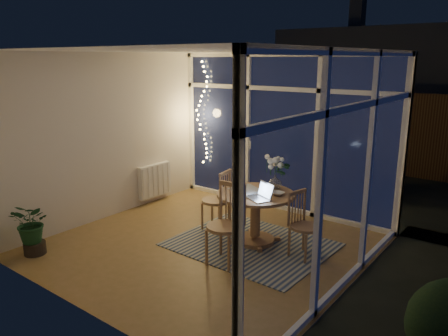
{
  "coord_description": "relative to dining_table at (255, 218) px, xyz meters",
  "views": [
    {
      "loc": [
        3.58,
        -4.28,
        2.51
      ],
      "look_at": [
        0.11,
        0.25,
        1.07
      ],
      "focal_mm": 35.0,
      "sensor_mm": 36.0,
      "label": 1
    }
  ],
  "objects": [
    {
      "name": "floor",
      "position": [
        -0.48,
        -0.48,
        -0.36
      ],
      "size": [
        4.0,
        4.0,
        0.0
      ],
      "primitive_type": "plane",
      "color": "olive",
      "rests_on": "ground"
    },
    {
      "name": "ceiling",
      "position": [
        -0.48,
        -0.48,
        2.24
      ],
      "size": [
        4.0,
        4.0,
        0.0
      ],
      "primitive_type": "plane",
      "color": "white",
      "rests_on": "wall_back"
    },
    {
      "name": "wall_back",
      "position": [
        -0.48,
        1.52,
        0.94
      ],
      "size": [
        4.0,
        0.04,
        2.6
      ],
      "primitive_type": "cube",
      "color": "white",
      "rests_on": "floor"
    },
    {
      "name": "wall_front",
      "position": [
        -0.48,
        -2.48,
        0.94
      ],
      "size": [
        4.0,
        0.04,
        2.6
      ],
      "primitive_type": "cube",
      "color": "white",
      "rests_on": "floor"
    },
    {
      "name": "wall_left",
      "position": [
        -2.48,
        -0.48,
        0.94
      ],
      "size": [
        0.04,
        4.0,
        2.6
      ],
      "primitive_type": "cube",
      "color": "white",
      "rests_on": "floor"
    },
    {
      "name": "wall_right",
      "position": [
        1.52,
        -0.48,
        0.94
      ],
      "size": [
        0.04,
        4.0,
        2.6
      ],
      "primitive_type": "cube",
      "color": "white",
      "rests_on": "floor"
    },
    {
      "name": "window_wall_back",
      "position": [
        -0.48,
        1.48,
        0.94
      ],
      "size": [
        4.0,
        0.1,
        2.6
      ],
      "primitive_type": "cube",
      "color": "white",
      "rests_on": "floor"
    },
    {
      "name": "window_wall_right",
      "position": [
        1.48,
        -0.48,
        0.94
      ],
      "size": [
        0.1,
        4.0,
        2.6
      ],
      "primitive_type": "cube",
      "color": "white",
      "rests_on": "floor"
    },
    {
      "name": "radiator",
      "position": [
        -2.42,
        0.42,
        0.04
      ],
      "size": [
        0.1,
        0.7,
        0.58
      ],
      "primitive_type": "cube",
      "color": "white",
      "rests_on": "wall_left"
    },
    {
      "name": "fairy_lights",
      "position": [
        -2.13,
        1.4,
        1.16
      ],
      "size": [
        0.24,
        0.1,
        1.85
      ],
      "primitive_type": null,
      "color": "#FCD065",
      "rests_on": "window_wall_back"
    },
    {
      "name": "garden_patio",
      "position": [
        0.02,
        4.52,
        -0.42
      ],
      "size": [
        12.0,
        6.0,
        0.1
      ],
      "primitive_type": "cube",
      "color": "black",
      "rests_on": "ground"
    },
    {
      "name": "garden_fence",
      "position": [
        -0.48,
        5.02,
        0.54
      ],
      "size": [
        11.0,
        0.08,
        1.8
      ],
      "primitive_type": "cube",
      "color": "#361E13",
      "rests_on": "ground"
    },
    {
      "name": "neighbour_roof",
      "position": [
        -0.18,
        8.02,
        1.84
      ],
      "size": [
        7.0,
        3.0,
        2.2
      ],
      "primitive_type": "cube",
      "color": "#363941",
      "rests_on": "ground"
    },
    {
      "name": "garden_shrubs",
      "position": [
        -1.28,
        2.92,
        0.09
      ],
      "size": [
        0.9,
        0.9,
        0.9
      ],
      "primitive_type": "sphere",
      "color": "black",
      "rests_on": "ground"
    },
    {
      "name": "rug",
      "position": [
        0.0,
        -0.1,
        -0.36
      ],
      "size": [
        2.09,
        1.68,
        0.01
      ],
      "primitive_type": "cube",
      "rotation": [
        0.0,
        0.0,
        -0.02
      ],
      "color": "beige",
      "rests_on": "floor"
    },
    {
      "name": "dining_table",
      "position": [
        0.0,
        0.0,
        0.0
      ],
      "size": [
        1.08,
        1.08,
        0.73
      ],
      "primitive_type": "cylinder",
      "rotation": [
        0.0,
        0.0,
        -0.02
      ],
      "color": "#9F7347",
      "rests_on": "floor"
    },
    {
      "name": "chair_left",
      "position": [
        -0.76,
        0.07,
        0.1
      ],
      "size": [
        0.49,
        0.49,
        0.93
      ],
      "primitive_type": "cube",
      "rotation": [
        0.0,
        0.0,
        -1.41
      ],
      "color": "#9F7347",
      "rests_on": "floor"
    },
    {
      "name": "chair_right",
      "position": [
        0.76,
        0.0,
        0.08
      ],
      "size": [
        0.49,
        0.49,
        0.88
      ],
      "primitive_type": "cube",
      "rotation": [
        0.0,
        0.0,
        1.33
      ],
      "color": "#9F7347",
      "rests_on": "floor"
    },
    {
      "name": "chair_front",
      "position": [
        0.05,
        -0.76,
        0.15
      ],
      "size": [
        0.52,
        0.52,
        1.03
      ],
      "primitive_type": "cube",
      "rotation": [
        0.0,
        0.0,
        0.09
      ],
      "color": "#9F7347",
      "rests_on": "floor"
    },
    {
      "name": "laptop",
      "position": [
        0.18,
        -0.21,
        0.48
      ],
      "size": [
        0.4,
        0.38,
        0.23
      ],
      "primitive_type": null,
      "rotation": [
        0.0,
        0.0,
        -0.44
      ],
      "color": "silver",
      "rests_on": "dining_table"
    },
    {
      "name": "flower_vase",
      "position": [
        0.1,
        0.35,
        0.47
      ],
      "size": [
        0.21,
        0.21,
        0.21
      ],
      "primitive_type": "imported",
      "rotation": [
        0.0,
        0.0,
        -0.02
      ],
      "color": "white",
      "rests_on": "dining_table"
    },
    {
      "name": "bowl",
      "position": [
        0.28,
        0.11,
        0.38
      ],
      "size": [
        0.15,
        0.15,
        0.04
      ],
      "primitive_type": "imported",
      "rotation": [
        0.0,
        0.0,
        -0.02
      ],
      "color": "silver",
      "rests_on": "dining_table"
    },
    {
      "name": "newspapers",
      "position": [
        -0.18,
        0.05,
        0.38
      ],
      "size": [
        0.5,
        0.45,
        0.02
      ],
      "primitive_type": "cube",
      "rotation": [
        0.0,
        0.0,
        -0.41
      ],
      "color": "silver",
      "rests_on": "dining_table"
    },
    {
      "name": "phone",
      "position": [
        0.03,
        -0.13,
        0.37
      ],
      "size": [
        0.12,
        0.06,
        0.01
      ],
      "primitive_type": "cube",
      "rotation": [
        0.0,
        0.0,
        -0.01
      ],
      "color": "black",
      "rests_on": "dining_table"
    },
    {
      "name": "potted_plant",
      "position": [
        -2.1,
        -2.07,
        0.02
      ],
      "size": [
        0.64,
        0.59,
        0.76
      ],
      "primitive_type": "imported",
      "rotation": [
        0.0,
        0.0,
        0.26
      ],
      "color": "#184422",
      "rests_on": "floor"
    }
  ]
}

